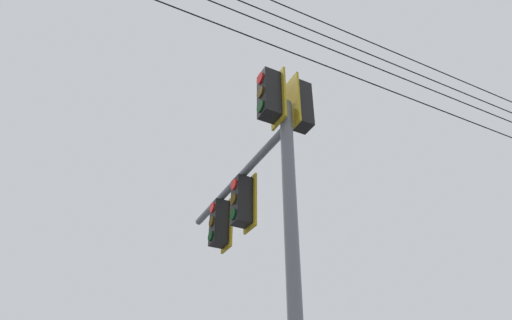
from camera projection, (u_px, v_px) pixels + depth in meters
The scene contains 2 objects.
signal_mast_assembly at pixel (264, 197), 7.38m from camera, with size 4.05×0.97×6.75m.
overhead_wire_span at pixel (340, 48), 9.05m from camera, with size 2.14×28.43×2.04m.
Camera 1 is at (5.50, -2.89, 1.23)m, focal length 32.35 mm.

